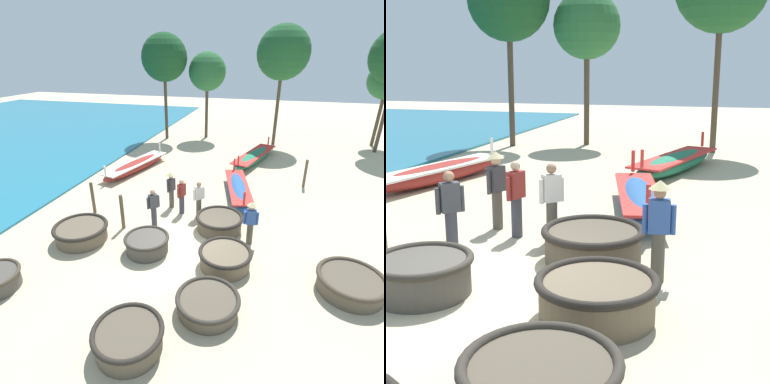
% 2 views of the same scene
% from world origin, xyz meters
% --- Properties ---
extents(ground_plane, '(80.00, 80.00, 0.00)m').
position_xyz_m(ground_plane, '(0.00, 0.00, 0.00)').
color(ground_plane, '#C6B793').
extents(coracle_front_left, '(1.74, 1.74, 0.49)m').
position_xyz_m(coracle_front_left, '(1.52, -2.51, 0.27)').
color(coracle_front_left, brown).
rests_on(coracle_front_left, ground).
extents(coracle_far_left, '(1.85, 1.85, 0.62)m').
position_xyz_m(coracle_far_left, '(1.05, 1.63, 0.34)').
color(coracle_far_left, brown).
rests_on(coracle_far_left, ground).
extents(coracle_upturned, '(1.73, 1.73, 0.61)m').
position_xyz_m(coracle_upturned, '(1.64, -0.53, 0.33)').
color(coracle_upturned, brown).
rests_on(coracle_upturned, ground).
extents(coracle_far_right, '(1.57, 1.57, 0.60)m').
position_xyz_m(coracle_far_right, '(-1.10, -0.44, 0.33)').
color(coracle_far_right, '#4C473F').
rests_on(coracle_far_right, ground).
extents(long_boat_green_hull, '(1.98, 4.71, 1.18)m').
position_xyz_m(long_boat_green_hull, '(1.34, 4.93, 0.34)').
color(long_boat_green_hull, '#285693').
rests_on(long_boat_green_hull, ground).
extents(long_boat_white_hull, '(2.24, 5.48, 1.05)m').
position_xyz_m(long_boat_white_hull, '(-4.93, 6.87, 0.31)').
color(long_boat_white_hull, maroon).
rests_on(long_boat_white_hull, ground).
extents(long_boat_red_hull, '(2.62, 5.54, 1.06)m').
position_xyz_m(long_boat_red_hull, '(1.68, 10.39, 0.31)').
color(long_boat_red_hull, '#237551').
rests_on(long_boat_red_hull, ground).
extents(fisherman_with_hat, '(0.36, 0.50, 1.67)m').
position_xyz_m(fisherman_with_hat, '(-1.37, 2.98, 0.96)').
color(fisherman_with_hat, '#4C473D').
rests_on(fisherman_with_hat, ground).
extents(fisherman_standing_left, '(0.53, 0.36, 1.67)m').
position_xyz_m(fisherman_standing_left, '(2.27, 1.00, 0.96)').
color(fisherman_standing_left, '#4C473D').
rests_on(fisherman_standing_left, ground).
extents(fisherman_standing_right, '(0.41, 0.39, 1.57)m').
position_xyz_m(fisherman_standing_right, '(-1.52, 1.26, 0.84)').
color(fisherman_standing_right, '#383842').
rests_on(fisherman_standing_right, ground).
extents(fisherman_hauling, '(0.40, 0.40, 1.57)m').
position_xyz_m(fisherman_hauling, '(0.01, 2.47, 0.84)').
color(fisherman_hauling, '#4C473D').
rests_on(fisherman_hauling, ground).
extents(fisherman_crouching, '(0.32, 0.50, 1.57)m').
position_xyz_m(fisherman_crouching, '(-0.77, 2.56, 0.84)').
color(fisherman_crouching, '#383842').
rests_on(fisherman_crouching, ground).
extents(tree_left_mid, '(3.41, 3.41, 7.77)m').
position_xyz_m(tree_left_mid, '(-5.70, 14.41, 6.04)').
color(tree_left_mid, '#4C3D2D').
rests_on(tree_left_mid, ground).
extents(tree_right_mid, '(2.86, 2.86, 6.52)m').
position_xyz_m(tree_right_mid, '(-2.70, 15.68, 5.06)').
color(tree_right_mid, '#4C3D2D').
rests_on(tree_right_mid, ground).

